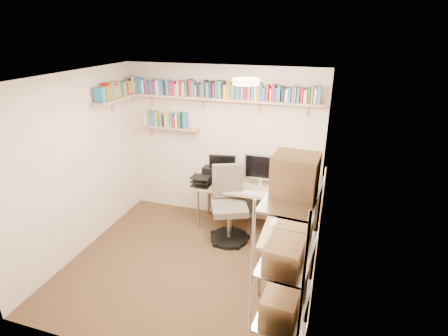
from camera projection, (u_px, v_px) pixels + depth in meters
The scene contains 6 objects.
ground at pixel (189, 265), 4.77m from camera, with size 3.20×3.20×0.00m, color #44311D.
room_shell at pixel (184, 159), 4.18m from camera, with size 3.24×3.04×2.52m.
wall_shelves at pixel (191, 97), 5.27m from camera, with size 3.12×1.09×0.80m.
corner_desk at pixel (255, 196), 5.15m from camera, with size 1.89×1.80×1.23m.
office_chair at pixel (229, 210), 5.21m from camera, with size 0.67×0.67×1.14m.
wire_rack at pixel (288, 254), 2.92m from camera, with size 0.48×0.86×2.13m.
Camera 1 is at (1.63, -3.60, 3.02)m, focal length 28.00 mm.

